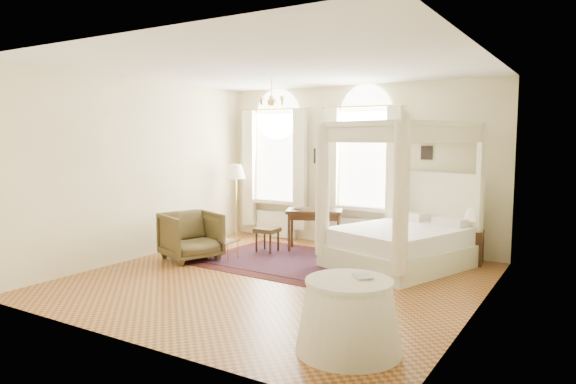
# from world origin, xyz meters

# --- Properties ---
(ground) EXTENTS (6.00, 6.00, 0.00)m
(ground) POSITION_xyz_m (0.00, 0.00, 0.00)
(ground) COLOR #AA6931
(ground) RESTS_ON ground
(room_walls) EXTENTS (6.00, 6.00, 6.00)m
(room_walls) POSITION_xyz_m (0.00, 0.00, 1.98)
(room_walls) COLOR #FFF3C2
(room_walls) RESTS_ON ground
(window_left) EXTENTS (1.62, 0.27, 3.29)m
(window_left) POSITION_xyz_m (-1.90, 2.87, 1.49)
(window_left) COLOR white
(window_left) RESTS_ON room_walls
(window_right) EXTENTS (1.62, 0.27, 3.29)m
(window_right) POSITION_xyz_m (0.20, 2.87, 1.49)
(window_right) COLOR white
(window_right) RESTS_ON room_walls
(chandelier) EXTENTS (0.51, 0.45, 0.50)m
(chandelier) POSITION_xyz_m (-0.90, 1.20, 2.91)
(chandelier) COLOR gold
(chandelier) RESTS_ON room_walls
(wall_pictures) EXTENTS (2.54, 0.03, 0.39)m
(wall_pictures) POSITION_xyz_m (0.09, 2.97, 1.89)
(wall_pictures) COLOR black
(wall_pictures) RESTS_ON room_walls
(canopy_bed) EXTENTS (2.51, 2.77, 2.50)m
(canopy_bed) POSITION_xyz_m (1.37, 1.77, 0.57)
(canopy_bed) COLOR beige
(canopy_bed) RESTS_ON ground
(nightstand) EXTENTS (0.46, 0.42, 0.60)m
(nightstand) POSITION_xyz_m (2.38, 2.59, 0.30)
(nightstand) COLOR #311B0D
(nightstand) RESTS_ON ground
(nightstand_lamp) EXTENTS (0.27, 0.27, 0.40)m
(nightstand_lamp) POSITION_xyz_m (2.40, 2.56, 0.87)
(nightstand_lamp) COLOR gold
(nightstand_lamp) RESTS_ON nightstand
(writing_desk) EXTENTS (1.22, 0.95, 0.82)m
(writing_desk) POSITION_xyz_m (-0.51, 2.14, 0.70)
(writing_desk) COLOR #311B0D
(writing_desk) RESTS_ON ground
(laptop) EXTENTS (0.39, 0.33, 0.03)m
(laptop) POSITION_xyz_m (-0.80, 2.04, 0.83)
(laptop) COLOR black
(laptop) RESTS_ON writing_desk
(stool) EXTENTS (0.44, 0.44, 0.48)m
(stool) POSITION_xyz_m (-1.22, 1.52, 0.40)
(stool) COLOR #47381E
(stool) RESTS_ON ground
(armchair) EXTENTS (1.25, 1.24, 0.88)m
(armchair) POSITION_xyz_m (-2.07, 0.27, 0.44)
(armchair) COLOR #463B1E
(armchair) RESTS_ON ground
(coffee_table) EXTENTS (0.53, 0.37, 0.36)m
(coffee_table) POSITION_xyz_m (-1.59, 0.60, 0.33)
(coffee_table) COLOR silver
(coffee_table) RESTS_ON ground
(floor_lamp) EXTENTS (0.43, 0.43, 1.65)m
(floor_lamp) POSITION_xyz_m (-2.54, 2.26, 1.41)
(floor_lamp) COLOR gold
(floor_lamp) RESTS_ON ground
(oriental_rug) EXTENTS (3.58, 2.65, 0.01)m
(oriental_rug) POSITION_xyz_m (-0.26, 1.09, 0.01)
(oriental_rug) COLOR #40100F
(oriental_rug) RESTS_ON ground
(side_table) EXTENTS (1.12, 1.12, 0.77)m
(side_table) POSITION_xyz_m (2.12, -1.95, 0.38)
(side_table) COLOR white
(side_table) RESTS_ON ground
(book) EXTENTS (0.29, 0.30, 0.02)m
(book) POSITION_xyz_m (2.14, -1.86, 0.78)
(book) COLOR black
(book) RESTS_ON side_table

